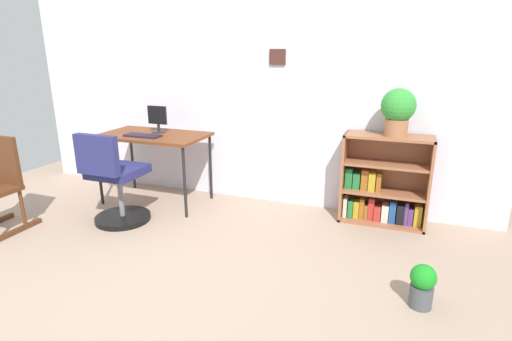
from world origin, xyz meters
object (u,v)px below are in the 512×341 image
Objects in this scene: keyboard at (143,136)px; potted_plant_on_shelf at (398,110)px; potted_plant_floor at (422,285)px; desk at (154,139)px; office_chair at (115,184)px; bookshelf_low at (383,185)px; monitor at (158,119)px.

potted_plant_on_shelf is (2.40, 0.39, 0.33)m from keyboard.
keyboard is at bearing 161.93° from potted_plant_floor.
desk is 2.62× the size of potted_plant_on_shelf.
bookshelf_low is (2.34, 0.92, -0.02)m from office_chair.
office_chair is at bearing -89.65° from keyboard.
monitor is at bearing 89.64° from desk.
office_chair is 2.71m from potted_plant_floor.
bookshelf_low is at bearing 21.48° from office_chair.
office_chair is at bearing -160.09° from potted_plant_on_shelf.
desk is at bearing 87.55° from office_chair.
desk is 2.91× the size of keyboard.
monitor is 0.27m from keyboard.
office_chair is (-0.03, -0.72, -0.50)m from monitor.
potted_plant_floor is at bearing -22.76° from monitor.
monitor is (0.00, 0.10, 0.20)m from desk.
monitor reaches higher than keyboard.
desk is 0.22m from monitor.
desk is 0.16m from keyboard.
monitor is at bearing -175.11° from bookshelf_low.
potted_plant_floor is (2.65, -1.01, -0.53)m from desk.
office_chair is at bearing 171.73° from potted_plant_floor.
keyboard reaches higher than desk.
bookshelf_low is 2.88× the size of potted_plant_floor.
monitor is 0.33× the size of bookshelf_low.
potted_plant_on_shelf is at bearing 9.10° from keyboard.
office_chair reaches higher than bookshelf_low.
potted_plant_floor is (2.68, -0.87, -0.60)m from keyboard.
potted_plant_floor is (0.27, -1.26, -0.93)m from potted_plant_on_shelf.
office_chair is 1.05× the size of bookshelf_low.
bookshelf_low reaches higher than keyboard.
monitor is 2.37m from bookshelf_low.
keyboard is 2.46m from potted_plant_on_shelf.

